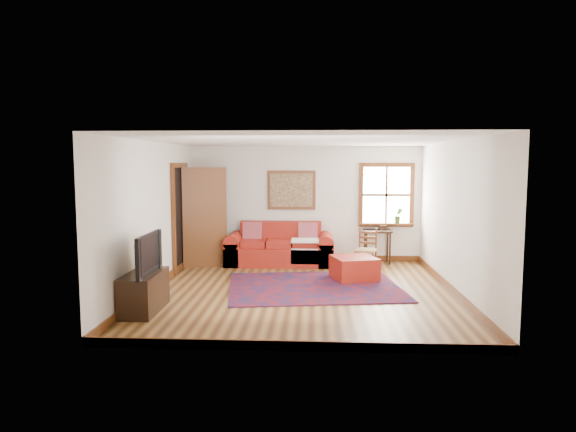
# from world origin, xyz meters

# --- Properties ---
(ground) EXTENTS (5.50, 5.50, 0.00)m
(ground) POSITION_xyz_m (0.00, 0.00, 0.00)
(ground) COLOR #452812
(ground) RESTS_ON ground
(room_envelope) EXTENTS (5.04, 5.54, 2.52)m
(room_envelope) POSITION_xyz_m (0.00, 0.02, 1.65)
(room_envelope) COLOR silver
(room_envelope) RESTS_ON ground
(window) EXTENTS (1.18, 0.20, 1.38)m
(window) POSITION_xyz_m (1.78, 2.70, 1.31)
(window) COLOR white
(window) RESTS_ON ground
(doorway) EXTENTS (0.89, 1.08, 2.14)m
(doorway) POSITION_xyz_m (-2.21, 1.78, 1.07)
(doorway) COLOR black
(doorway) RESTS_ON ground
(framed_artwork) EXTENTS (1.05, 0.07, 0.85)m
(framed_artwork) POSITION_xyz_m (-0.30, 2.71, 1.55)
(framed_artwork) COLOR #5F3114
(framed_artwork) RESTS_ON ground
(persian_rug) EXTENTS (3.20, 2.70, 0.02)m
(persian_rug) POSITION_xyz_m (0.21, 0.29, 0.01)
(persian_rug) COLOR #5D0D13
(persian_rug) RESTS_ON ground
(red_leather_sofa) EXTENTS (2.25, 0.93, 0.88)m
(red_leather_sofa) POSITION_xyz_m (-0.52, 2.31, 0.29)
(red_leather_sofa) COLOR maroon
(red_leather_sofa) RESTS_ON ground
(red_ottoman) EXTENTS (0.92, 0.92, 0.42)m
(red_ottoman) POSITION_xyz_m (0.94, 0.91, 0.21)
(red_ottoman) COLOR maroon
(red_ottoman) RESTS_ON ground
(side_table) EXTENTS (0.59, 0.44, 0.71)m
(side_table) POSITION_xyz_m (1.55, 2.53, 0.59)
(side_table) COLOR black
(side_table) RESTS_ON ground
(ladder_back_chair) EXTENTS (0.48, 0.47, 0.84)m
(ladder_back_chair) POSITION_xyz_m (1.25, 1.72, 0.45)
(ladder_back_chair) COLOR tan
(ladder_back_chair) RESTS_ON ground
(media_cabinet) EXTENTS (0.46, 1.03, 0.57)m
(media_cabinet) POSITION_xyz_m (-2.25, -1.28, 0.28)
(media_cabinet) COLOR black
(media_cabinet) RESTS_ON ground
(television) EXTENTS (0.13, 1.02, 0.59)m
(television) POSITION_xyz_m (-2.23, -1.37, 0.86)
(television) COLOR black
(television) RESTS_ON media_cabinet
(candle_hurricane) EXTENTS (0.12, 0.12, 0.18)m
(candle_hurricane) POSITION_xyz_m (-2.20, -0.83, 0.65)
(candle_hurricane) COLOR silver
(candle_hurricane) RESTS_ON media_cabinet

